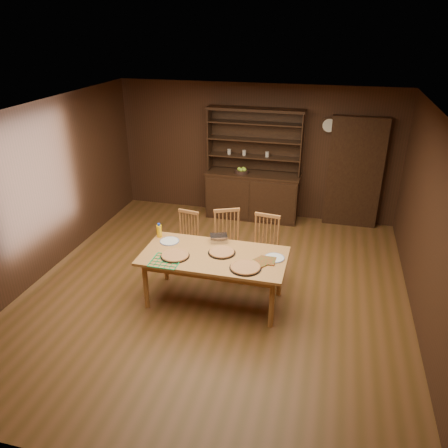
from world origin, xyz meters
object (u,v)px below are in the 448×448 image
(china_hutch, at_px, (253,189))
(juice_bottle, at_px, (159,231))
(chair_left, at_px, (187,237))
(dining_table, at_px, (214,260))
(chair_center, at_px, (228,240))
(chair_right, at_px, (265,245))

(china_hutch, height_order, juice_bottle, china_hutch)
(chair_left, xyz_separation_m, juice_bottle, (-0.22, -0.58, 0.36))
(dining_table, relative_size, juice_bottle, 9.32)
(chair_center, bearing_deg, chair_left, 149.61)
(dining_table, xyz_separation_m, chair_center, (-0.01, 0.84, -0.12))
(chair_left, distance_m, chair_right, 1.28)
(dining_table, bearing_deg, chair_right, 55.98)
(china_hutch, bearing_deg, chair_center, -89.24)
(dining_table, xyz_separation_m, chair_right, (0.57, 0.84, -0.13))
(juice_bottle, bearing_deg, china_hutch, 71.78)
(dining_table, distance_m, juice_bottle, 1.00)
(china_hutch, relative_size, chair_left, 2.38)
(chair_left, distance_m, juice_bottle, 0.72)
(dining_table, distance_m, chair_center, 0.85)
(china_hutch, height_order, chair_center, china_hutch)
(chair_left, bearing_deg, chair_center, 2.89)
(dining_table, height_order, chair_left, chair_left)
(china_hutch, xyz_separation_m, chair_center, (0.03, -2.17, -0.04))
(chair_left, bearing_deg, juice_bottle, -101.45)
(china_hutch, height_order, chair_right, china_hutch)
(dining_table, relative_size, chair_center, 1.90)
(china_hutch, bearing_deg, chair_left, -107.62)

